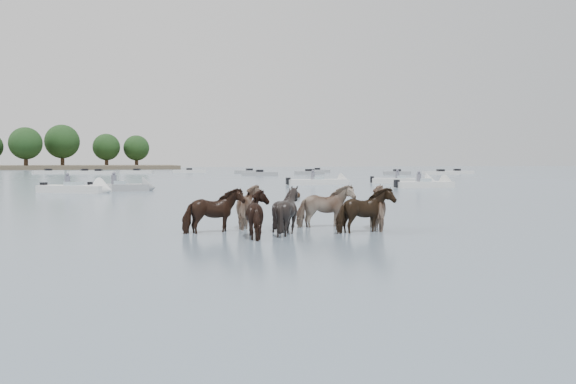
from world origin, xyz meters
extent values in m
plane|color=slate|center=(0.00, 0.00, 0.00)|extent=(400.00, 400.00, 0.00)
imported|color=black|center=(-2.20, 0.82, 0.57)|extent=(1.86, 1.16, 1.46)
imported|color=#856F5A|center=(-0.81, 1.91, 0.58)|extent=(1.42, 1.61, 1.48)
imported|color=black|center=(-0.02, 1.04, 0.53)|extent=(1.47, 1.36, 1.40)
imported|color=#A2836E|center=(1.37, 1.31, 0.59)|extent=(1.83, 0.93, 1.50)
imported|color=black|center=(-1.07, -0.49, 0.55)|extent=(1.61, 1.74, 1.44)
imported|color=black|center=(-0.21, -0.03, 0.59)|extent=(1.67, 1.56, 1.51)
imported|color=black|center=(1.99, -0.32, 0.57)|extent=(1.89, 1.21, 1.48)
imported|color=#9D836A|center=(2.91, 0.41, 0.58)|extent=(1.54, 1.71, 1.50)
sphere|color=black|center=(4.85, 15.92, 0.12)|extent=(0.44, 0.44, 0.44)
cube|color=black|center=(4.60, 15.92, 0.02)|extent=(0.50, 0.22, 0.18)
cube|color=gray|center=(-4.79, 26.24, 0.20)|extent=(3.94, 1.68, 0.55)
cone|color=gray|center=(-2.83, 26.20, 0.20)|extent=(0.93, 1.62, 1.60)
cube|color=#99ADB7|center=(-4.79, 26.24, 0.55)|extent=(0.82, 1.14, 0.35)
cube|color=black|center=(-6.74, 26.27, 0.35)|extent=(0.36, 0.36, 0.60)
cylinder|color=#595966|center=(-5.19, 26.24, 0.75)|extent=(0.36, 0.36, 0.70)
sphere|color=#595966|center=(-5.19, 26.24, 1.20)|extent=(0.24, 0.24, 0.24)
cube|color=silver|center=(-7.69, 24.98, 0.20)|extent=(4.80, 3.74, 0.55)
cone|color=silver|center=(-5.70, 23.79, 0.20)|extent=(1.59, 1.84, 1.60)
cube|color=#99ADB7|center=(-7.69, 24.98, 0.55)|extent=(1.26, 1.37, 0.35)
cube|color=black|center=(-9.68, 26.16, 0.35)|extent=(0.48, 0.48, 0.60)
cylinder|color=#595966|center=(-8.09, 24.98, 0.75)|extent=(0.36, 0.36, 0.70)
sphere|color=#595966|center=(-8.09, 24.98, 1.20)|extent=(0.24, 0.24, 0.24)
cube|color=silver|center=(11.84, 32.80, 0.20)|extent=(5.37, 1.73, 0.55)
cone|color=silver|center=(14.50, 32.87, 0.20)|extent=(0.94, 1.62, 1.60)
cube|color=#99ADB7|center=(11.84, 32.80, 0.55)|extent=(0.83, 1.14, 0.35)
cube|color=black|center=(9.17, 32.74, 0.35)|extent=(0.36, 0.36, 0.60)
cylinder|color=#595966|center=(11.44, 32.80, 0.75)|extent=(0.36, 0.36, 0.70)
sphere|color=#595966|center=(11.44, 32.80, 1.20)|extent=(0.24, 0.24, 0.24)
cube|color=silver|center=(17.96, 25.13, 0.20)|extent=(4.69, 1.73, 0.55)
cone|color=silver|center=(20.28, 25.20, 0.20)|extent=(0.95, 1.63, 1.60)
cube|color=#99ADB7|center=(17.96, 25.13, 0.55)|extent=(0.83, 1.14, 0.35)
cube|color=black|center=(15.64, 25.07, 0.35)|extent=(0.36, 0.36, 0.60)
cylinder|color=#595966|center=(17.56, 25.13, 0.75)|extent=(0.36, 0.36, 0.70)
sphere|color=#595966|center=(17.56, 25.13, 1.20)|extent=(0.24, 0.24, 0.24)
cube|color=silver|center=(20.45, 33.79, 0.20)|extent=(5.59, 3.53, 0.55)
cone|color=silver|center=(22.94, 32.76, 0.20)|extent=(1.44, 1.82, 1.60)
cube|color=#99ADB7|center=(20.45, 33.79, 0.55)|extent=(1.17, 1.34, 0.35)
cube|color=black|center=(17.96, 34.82, 0.35)|extent=(0.46, 0.46, 0.60)
cylinder|color=#595966|center=(20.05, 33.79, 0.75)|extent=(0.36, 0.36, 0.70)
sphere|color=#595966|center=(20.05, 33.79, 1.20)|extent=(0.24, 0.24, 0.24)
cube|color=silver|center=(-16.27, 88.23, 0.22)|extent=(5.00, 3.29, 0.60)
cube|color=black|center=(-16.27, 88.23, 0.60)|extent=(1.32, 1.32, 0.50)
cube|color=silver|center=(-10.37, 84.51, 0.22)|extent=(5.32, 2.94, 0.60)
cube|color=black|center=(-10.37, 84.51, 0.60)|extent=(1.25, 1.25, 0.50)
cube|color=silver|center=(-8.11, 81.97, 0.22)|extent=(5.39, 2.62, 0.60)
cube|color=black|center=(-8.11, 81.97, 0.60)|extent=(1.20, 1.20, 0.50)
cube|color=silver|center=(-2.12, 85.43, 0.22)|extent=(5.49, 2.93, 0.60)
cube|color=black|center=(-2.12, 85.43, 0.60)|extent=(1.24, 1.24, 0.50)
cube|color=silver|center=(6.99, 89.09, 0.22)|extent=(5.82, 1.68, 0.60)
cube|color=black|center=(6.99, 89.09, 0.60)|extent=(1.03, 1.03, 0.50)
cube|color=gray|center=(14.55, 66.52, 0.22)|extent=(5.32, 2.14, 0.60)
cube|color=black|center=(14.55, 66.52, 0.60)|extent=(1.12, 1.12, 0.50)
cube|color=gray|center=(16.27, 81.46, 0.22)|extent=(4.98, 1.92, 0.60)
cube|color=black|center=(16.27, 81.46, 0.60)|extent=(1.08, 1.08, 0.50)
cube|color=gray|center=(23.87, 71.83, 0.22)|extent=(5.19, 3.24, 0.60)
cube|color=black|center=(23.87, 71.83, 0.60)|extent=(1.30, 1.30, 0.50)
cube|color=gray|center=(29.99, 86.00, 0.22)|extent=(4.84, 3.21, 0.60)
cube|color=black|center=(29.99, 86.00, 0.60)|extent=(1.31, 1.31, 0.50)
cube|color=gray|center=(36.24, 66.35, 0.22)|extent=(4.25, 2.24, 0.60)
cube|color=black|center=(36.24, 66.35, 0.60)|extent=(1.17, 1.17, 0.50)
cube|color=silver|center=(42.40, 63.97, 0.22)|extent=(5.52, 2.39, 0.60)
cube|color=black|center=(42.40, 63.97, 0.60)|extent=(1.16, 1.16, 0.50)
cube|color=silver|center=(47.52, 67.58, 0.22)|extent=(5.36, 3.18, 0.60)
cube|color=black|center=(47.52, 67.58, 0.60)|extent=(1.28, 1.28, 0.50)
cylinder|color=#382619|center=(-27.48, 143.09, 1.81)|extent=(1.00, 1.00, 3.63)
sphere|color=black|center=(-27.48, 143.09, 6.55)|extent=(8.06, 8.06, 8.06)
cylinder|color=#382619|center=(-19.66, 151.54, 2.03)|extent=(1.00, 1.00, 4.06)
sphere|color=black|center=(-19.66, 151.54, 7.34)|extent=(9.03, 9.03, 9.03)
cylinder|color=#382619|center=(-8.48, 155.60, 1.67)|extent=(1.00, 1.00, 3.35)
sphere|color=black|center=(-8.48, 155.60, 6.04)|extent=(7.43, 7.43, 7.43)
cylinder|color=#382619|center=(-0.31, 157.65, 1.63)|extent=(1.00, 1.00, 3.26)
sphere|color=black|center=(-0.31, 157.65, 5.88)|extent=(7.24, 7.24, 7.24)
camera|label=1|loc=(-4.72, -15.80, 2.05)|focal=36.55mm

